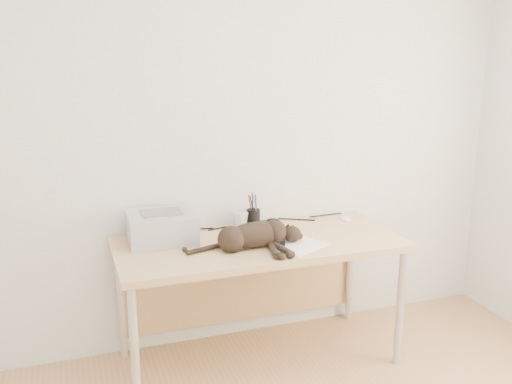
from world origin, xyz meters
name	(u,v)px	position (x,y,z in m)	size (l,w,h in m)	color
wall_back	(239,133)	(0.00, 1.75, 1.30)	(3.50, 3.50, 0.00)	silver
desk	(254,258)	(0.00, 1.48, 0.61)	(1.60, 0.70, 0.74)	tan
printer	(162,227)	(-0.52, 1.56, 0.82)	(0.38, 0.32, 0.17)	#A0A0A5
papers	(298,246)	(0.17, 1.23, 0.74)	(0.35, 0.29, 0.01)	white
cat	(252,237)	(-0.08, 1.29, 0.80)	(0.66, 0.30, 0.15)	black
mug	(242,218)	(-0.01, 1.67, 0.79)	(0.11, 0.11, 0.10)	white
pen_cup	(253,218)	(0.05, 1.64, 0.80)	(0.08, 0.08, 0.21)	black
remote_grey	(240,231)	(-0.06, 1.57, 0.75)	(0.06, 0.20, 0.02)	slate
remote_black	(279,239)	(0.10, 1.35, 0.75)	(0.05, 0.20, 0.02)	black
mouse	(346,217)	(0.65, 1.59, 0.76)	(0.06, 0.11, 0.04)	white
cable_tangle	(242,224)	(0.00, 1.70, 0.75)	(1.36, 0.09, 0.01)	black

